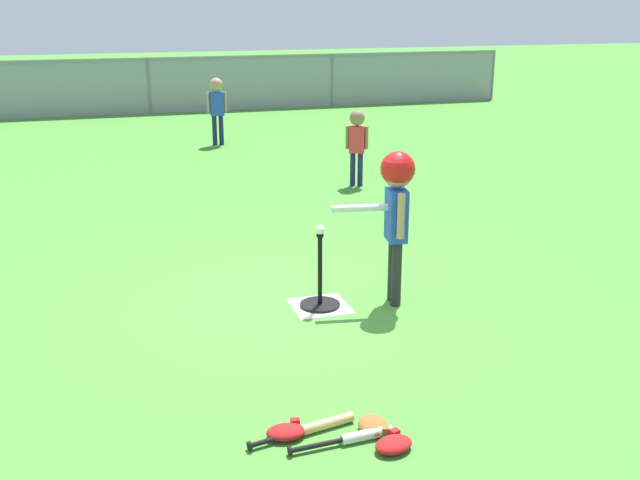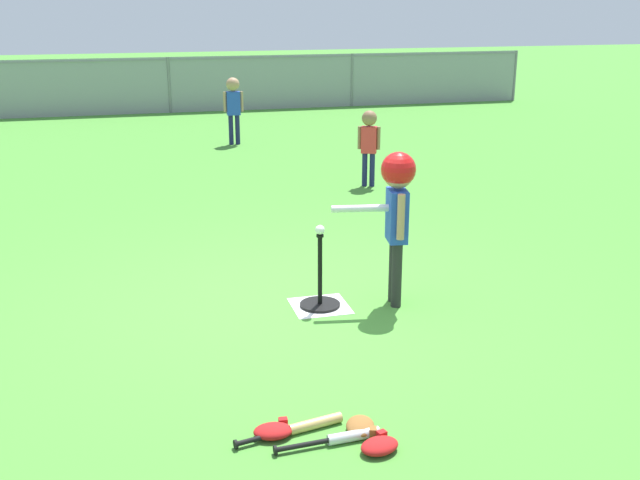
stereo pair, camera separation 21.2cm
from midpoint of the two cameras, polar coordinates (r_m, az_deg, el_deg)
The scene contains 13 objects.
ground_plane at distance 6.08m, azimuth -3.93°, elevation -5.09°, with size 60.00×60.00×0.00m, color #478C33.
home_plate at distance 6.11m, azimuth -1.00°, elevation -4.89°, with size 0.44×0.44×0.01m, color white.
batting_tee at distance 6.08m, azimuth -1.00°, elevation -4.15°, with size 0.32×0.32×0.59m.
baseball_on_tee at distance 5.90m, azimuth -1.03°, elevation 0.75°, with size 0.07×0.07×0.07m, color white.
batter_child at distance 5.93m, azimuth 4.63°, elevation 3.20°, with size 0.64×0.35×1.22m.
fielder_deep_center at distance 12.84m, azimuth -8.12°, elevation 10.06°, with size 0.32×0.22×1.09m.
fielder_deep_right at distance 9.89m, azimuth 2.13°, elevation 7.57°, with size 0.27×0.19×0.97m.
spare_bat_silver at distance 4.36m, azimuth 1.23°, elevation -14.39°, with size 0.60×0.09×0.06m.
spare_bat_wood at distance 4.46m, azimuth -1.64°, elevation -13.64°, with size 0.65×0.18×0.06m.
glove_by_plate at distance 4.46m, azimuth 2.55°, elevation -13.56°, with size 0.22×0.26×0.07m.
glove_near_bats at distance 4.41m, azimuth -3.93°, elevation -13.97°, with size 0.23×0.18×0.07m.
glove_tossed_aside at distance 4.30m, azimuth 4.01°, elevation -14.84°, with size 0.26×0.22×0.07m.
outfield_fence at distance 16.71m, azimuth -12.91°, elevation 11.20°, with size 16.06×0.06×1.15m.
Camera 1 is at (-1.34, -5.45, 2.34)m, focal length 43.27 mm.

